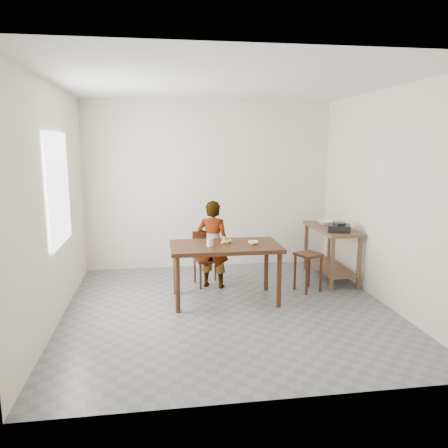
{
  "coord_description": "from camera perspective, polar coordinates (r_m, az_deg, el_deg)",
  "views": [
    {
      "loc": [
        -0.83,
        -5.09,
        2.01
      ],
      "look_at": [
        0.0,
        0.4,
        1.0
      ],
      "focal_mm": 35.0,
      "sensor_mm": 36.0,
      "label": 1
    }
  ],
  "objects": [
    {
      "name": "floor",
      "position": [
        5.54,
        0.63,
        -11.18
      ],
      "size": [
        4.0,
        4.0,
        0.04
      ],
      "primitive_type": "cube",
      "color": "slate",
      "rests_on": "ground"
    },
    {
      "name": "ceiling",
      "position": [
        5.2,
        0.69,
        18.16
      ],
      "size": [
        4.0,
        4.0,
        0.04
      ],
      "primitive_type": "cube",
      "color": "white",
      "rests_on": "wall_back"
    },
    {
      "name": "wall_back",
      "position": [
        7.18,
        -1.93,
        5.05
      ],
      "size": [
        4.0,
        0.04,
        2.7
      ],
      "primitive_type": "cube",
      "color": "white",
      "rests_on": "ground"
    },
    {
      "name": "wall_front",
      "position": [
        3.24,
        6.39,
        -1.52
      ],
      "size": [
        4.0,
        0.04,
        2.7
      ],
      "primitive_type": "cube",
      "color": "white",
      "rests_on": "ground"
    },
    {
      "name": "wall_left",
      "position": [
        5.27,
        -21.61,
        2.38
      ],
      "size": [
        0.04,
        4.0,
        2.7
      ],
      "primitive_type": "cube",
      "color": "white",
      "rests_on": "ground"
    },
    {
      "name": "wall_right",
      "position": [
        5.87,
        20.56,
        3.2
      ],
      "size": [
        0.04,
        4.0,
        2.7
      ],
      "primitive_type": "cube",
      "color": "white",
      "rests_on": "ground"
    },
    {
      "name": "window_pane",
      "position": [
        5.43,
        -20.74,
        4.26
      ],
      "size": [
        0.02,
        1.1,
        1.3
      ],
      "primitive_type": "cube",
      "color": "white",
      "rests_on": "wall_left"
    },
    {
      "name": "dining_table",
      "position": [
        5.69,
        0.15,
        -6.38
      ],
      "size": [
        1.4,
        0.8,
        0.75
      ],
      "primitive_type": null,
      "color": "#3C1F0F",
      "rests_on": "floor"
    },
    {
      "name": "prep_counter",
      "position": [
        6.79,
        13.75,
        -3.69
      ],
      "size": [
        0.5,
        1.2,
        0.8
      ],
      "primitive_type": null,
      "color": "brown",
      "rests_on": "floor"
    },
    {
      "name": "child",
      "position": [
        6.18,
        -1.46,
        -2.65
      ],
      "size": [
        0.54,
        0.45,
        1.25
      ],
      "primitive_type": "imported",
      "rotation": [
        0.0,
        0.0,
        2.74
      ],
      "color": "white",
      "rests_on": "floor"
    },
    {
      "name": "dining_chair",
      "position": [
        6.32,
        -2.09,
        -4.58
      ],
      "size": [
        0.43,
        0.43,
        0.77
      ],
      "primitive_type": null,
      "rotation": [
        0.0,
        0.0,
        0.17
      ],
      "color": "#3C1F0F",
      "rests_on": "floor"
    },
    {
      "name": "stool",
      "position": [
        6.2,
        10.89,
        -6.18
      ],
      "size": [
        0.39,
        0.39,
        0.54
      ],
      "primitive_type": null,
      "rotation": [
        0.0,
        0.0,
        0.37
      ],
      "color": "#3C1F0F",
      "rests_on": "floor"
    },
    {
      "name": "glass_tumbler",
      "position": [
        5.49,
        -1.84,
        -2.41
      ],
      "size": [
        0.08,
        0.08,
        0.1
      ],
      "primitive_type": "cylinder",
      "rotation": [
        0.0,
        0.0,
        -0.01
      ],
      "color": "silver",
      "rests_on": "dining_table"
    },
    {
      "name": "small_bowl",
      "position": [
        5.63,
        3.82,
        -2.43
      ],
      "size": [
        0.14,
        0.14,
        0.04
      ],
      "primitive_type": "imported",
      "rotation": [
        0.0,
        0.0,
        0.11
      ],
      "color": "white",
      "rests_on": "dining_table"
    },
    {
      "name": "banana",
      "position": [
        5.65,
        0.37,
        -2.25
      ],
      "size": [
        0.2,
        0.17,
        0.06
      ],
      "primitive_type": null,
      "rotation": [
        0.0,
        0.0,
        0.33
      ],
      "color": "#FFE15D",
      "rests_on": "dining_table"
    },
    {
      "name": "serving_bowl",
      "position": [
        6.88,
        13.09,
        0.17
      ],
      "size": [
        0.28,
        0.28,
        0.06
      ],
      "primitive_type": "imported",
      "rotation": [
        0.0,
        0.0,
        0.19
      ],
      "color": "white",
      "rests_on": "prep_counter"
    },
    {
      "name": "gas_burner",
      "position": [
        6.37,
        14.79,
        -0.51
      ],
      "size": [
        0.39,
        0.39,
        0.1
      ],
      "primitive_type": "cube",
      "rotation": [
        0.0,
        0.0,
        -0.38
      ],
      "color": "black",
      "rests_on": "prep_counter"
    }
  ]
}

